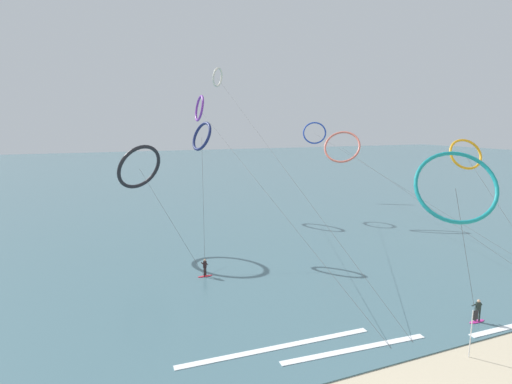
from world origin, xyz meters
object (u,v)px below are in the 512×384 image
Objects in this scene: kite_amber at (466,154)px; kite_navy at (202,136)px; kite_charcoal at (139,167)px; kite_coral at (342,147)px; surfer_magenta at (478,312)px; surfer_crimson at (205,269)px; beach_flag at (473,326)px; kite_violet at (200,108)px; kite_teal at (456,187)px; kite_ivory at (218,78)px; kite_cobalt at (315,133)px.

kite_amber is 27.42m from kite_navy.
kite_charcoal is at bearing 167.81° from kite_amber.
kite_charcoal is 0.41× the size of kite_coral.
kite_charcoal is at bearing 153.72° from surfer_magenta.
kite_coral is at bearing 101.16° from surfer_magenta.
surfer_magenta is at bearing 90.35° from surfer_crimson.
kite_amber reaches higher than beach_flag.
kite_violet reaches higher than beach_flag.
beach_flag reaches higher than surfer_magenta.
beach_flag is at bearing 77.23° from surfer_crimson.
surfer_magenta is at bearing -115.94° from kite_amber.
kite_navy reaches higher than surfer_crimson.
surfer_crimson is 22.33m from kite_teal.
kite_coral reaches higher than surfer_crimson.
kite_amber is (9.68, 10.40, 10.32)m from surfer_magenta.
kite_ivory is at bearing 124.97° from kite_teal.
kite_teal is (-2.33, 0.72, 9.15)m from surfer_magenta.
kite_violet is at bearing 95.53° from beach_flag.
kite_coral reaches higher than kite_charcoal.
kite_ivory is at bearing -146.17° from kite_cobalt.
surfer_crimson is 46.38m from kite_cobalt.
kite_ivory reaches higher than kite_charcoal.
kite_navy reaches higher than kite_teal.
kite_ivory is 3.44× the size of kite_navy.
kite_cobalt is (19.49, 1.46, -9.25)m from kite_ivory.
kite_charcoal is 7.68m from kite_navy.
surfer_crimson is at bearing -13.11° from kite_violet.
beach_flag is (0.45, -50.33, -19.61)m from kite_ivory.
kite_charcoal is at bearing 6.85° from kite_ivory.
kite_cobalt reaches higher than surfer_crimson.
kite_charcoal reaches higher than surfer_magenta.
kite_cobalt reaches higher than kite_teal.
kite_ivory is at bearing -155.90° from kite_charcoal.
kite_charcoal is at bearing -118.49° from kite_cobalt.
kite_coral is 0.69× the size of kite_cobalt.
surfer_magenta is 0.05× the size of kite_coral.
kite_violet is at bearing -152.46° from kite_charcoal.
beach_flag is (-4.17, -2.97, 1.21)m from surfer_magenta.
kite_charcoal is at bearing -32.69° from kite_violet.
kite_ivory is at bearing 130.51° from kite_violet.
kite_violet reaches higher than kite_charcoal.
kite_violet reaches higher than kite_teal.
kite_amber is 1.01× the size of kite_navy.
kite_navy reaches higher than surfer_magenta.
kite_coral is (8.74, 30.53, 10.03)m from surfer_magenta.
kite_cobalt is (28.32, 23.79, -0.38)m from kite_navy.
kite_cobalt reaches higher than kite_amber.
kite_violet is 15.29× the size of beach_flag.
kite_violet is 49.35m from beach_flag.
kite_teal is 0.26× the size of kite_cobalt.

